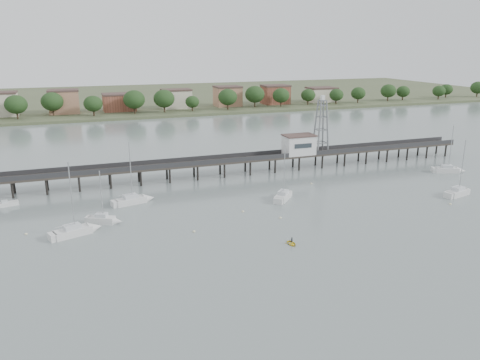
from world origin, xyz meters
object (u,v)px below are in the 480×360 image
(lattice_tower, at_px, (321,127))
(yellow_dinghy, at_px, (292,244))
(sailboat_a, at_px, (81,230))
(sailboat_d, at_px, (461,192))
(sailboat_c, at_px, (285,195))
(sailboat_e, at_px, (451,170))
(sailboat_b, at_px, (106,220))
(sailboat_f, at_px, (137,200))
(white_tender, at_px, (9,204))
(pier, at_px, (209,163))

(lattice_tower, bearing_deg, yellow_dinghy, -123.71)
(sailboat_a, xyz_separation_m, sailboat_d, (81.08, -4.94, 0.00))
(sailboat_c, xyz_separation_m, sailboat_d, (38.25, -11.09, -0.00))
(sailboat_e, height_order, sailboat_b, sailboat_e)
(sailboat_f, relative_size, white_tender, 3.63)
(sailboat_a, height_order, sailboat_e, sailboat_a)
(sailboat_d, relative_size, yellow_dinghy, 5.63)
(yellow_dinghy, bearing_deg, pier, 89.12)
(sailboat_e, relative_size, sailboat_f, 0.93)
(sailboat_d, xyz_separation_m, white_tender, (-94.93, 25.60, -0.21))
(sailboat_a, xyz_separation_m, sailboat_b, (4.69, 3.52, 0.02))
(sailboat_d, bearing_deg, white_tender, 150.64)
(pier, bearing_deg, sailboat_b, -138.16)
(sailboat_a, distance_m, white_tender, 24.87)
(pier, xyz_separation_m, sailboat_e, (61.22, -16.99, -3.15))
(lattice_tower, bearing_deg, sailboat_c, -133.39)
(sailboat_a, distance_m, sailboat_e, 93.56)
(sailboat_a, bearing_deg, sailboat_f, 29.78)
(sailboat_d, bearing_deg, sailboat_f, 150.65)
(white_tender, bearing_deg, yellow_dinghy, -51.06)
(yellow_dinghy, bearing_deg, white_tender, 138.47)
(sailboat_e, xyz_separation_m, sailboat_b, (-88.25, -7.21, 0.01))
(sailboat_e, height_order, sailboat_f, sailboat_f)
(sailboat_c, xyz_separation_m, sailboat_e, (50.11, 4.59, -0.00))
(white_tender, bearing_deg, pier, -3.91)
(lattice_tower, xyz_separation_m, sailboat_a, (-63.22, -27.72, -10.46))
(white_tender, height_order, yellow_dinghy, white_tender)
(sailboat_b, distance_m, white_tender, 25.25)
(lattice_tower, height_order, sailboat_e, lattice_tower)
(lattice_tower, distance_m, white_tender, 78.13)
(lattice_tower, xyz_separation_m, sailboat_e, (29.72, -16.99, -10.46))
(pier, xyz_separation_m, sailboat_d, (49.36, -32.66, -3.15))
(sailboat_c, height_order, sailboat_b, sailboat_c)
(pier, xyz_separation_m, sailboat_b, (-27.03, -24.20, -3.14))
(lattice_tower, distance_m, sailboat_f, 54.35)
(sailboat_a, distance_m, sailboat_b, 5.87)
(sailboat_d, height_order, yellow_dinghy, sailboat_d)
(lattice_tower, distance_m, yellow_dinghy, 54.66)
(sailboat_b, xyz_separation_m, white_tender, (-18.54, 17.13, -0.22))
(sailboat_c, height_order, white_tender, sailboat_c)
(sailboat_f, bearing_deg, white_tender, 150.85)
(lattice_tower, distance_m, sailboat_c, 31.47)
(lattice_tower, xyz_separation_m, white_tender, (-77.07, -7.06, -10.67))
(sailboat_e, height_order, sailboat_d, sailboat_d)
(sailboat_d, distance_m, sailboat_b, 76.86)
(sailboat_e, height_order, white_tender, sailboat_e)
(pier, xyz_separation_m, lattice_tower, (31.50, 0.00, 7.31))
(white_tender, bearing_deg, sailboat_d, -27.81)
(sailboat_a, height_order, sailboat_f, sailboat_a)
(sailboat_c, bearing_deg, lattice_tower, -0.72)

